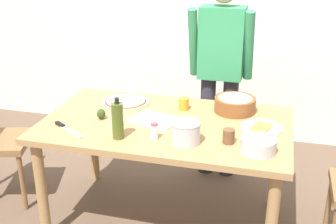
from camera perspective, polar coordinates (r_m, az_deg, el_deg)
name	(u,v)px	position (r m, az deg, el deg)	size (l,w,h in m)	color
ground	(166,219)	(3.18, -0.24, -14.00)	(8.00, 8.00, 0.00)	brown
wall_back	(211,3)	(4.17, 5.68, 14.16)	(5.60, 0.10, 2.60)	silver
dining_table	(166,135)	(2.83, -0.26, -3.01)	(1.60, 0.96, 0.76)	#A37A4C
person_cook	(221,66)	(3.39, 6.98, 6.01)	(0.49, 0.25, 1.62)	#2D2D38
pizza_raw_on_board	(126,102)	(3.12, -5.63, 1.35)	(0.34, 0.34, 0.02)	beige
plate_with_slice	(262,128)	(2.76, 12.29, -2.03)	(0.26, 0.26, 0.02)	white
popcorn_bowl	(235,103)	(2.97, 8.87, 1.17)	(0.28, 0.28, 0.11)	brown
mixing_bowl_steel	(258,145)	(2.45, 11.87, -4.33)	(0.20, 0.20, 0.08)	#B7B7BC
olive_oil_bottle	(118,120)	(2.55, -6.68, -1.13)	(0.07, 0.07, 0.26)	#47561E
steel_pot	(186,132)	(2.50, 2.36, -2.69)	(0.17, 0.17, 0.13)	#B7B7BC
cup_orange	(184,104)	(2.98, 2.10, 1.09)	(0.07, 0.07, 0.09)	orange
cup_small_brown	(229,136)	(2.52, 8.05, -3.20)	(0.07, 0.07, 0.09)	brown
salt_shaker	(155,131)	(2.54, -1.79, -2.52)	(0.04, 0.04, 0.11)	white
cutting_board_white	(155,120)	(2.81, -1.75, -1.04)	(0.30, 0.22, 0.01)	white
chef_knife	(65,128)	(2.77, -13.46, -2.04)	(0.26, 0.18, 0.02)	silver
avocado	(101,114)	(2.86, -8.84, -0.25)	(0.06, 0.06, 0.07)	#2D4219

